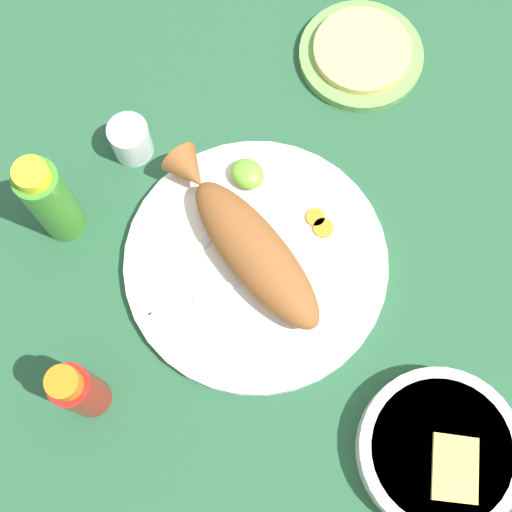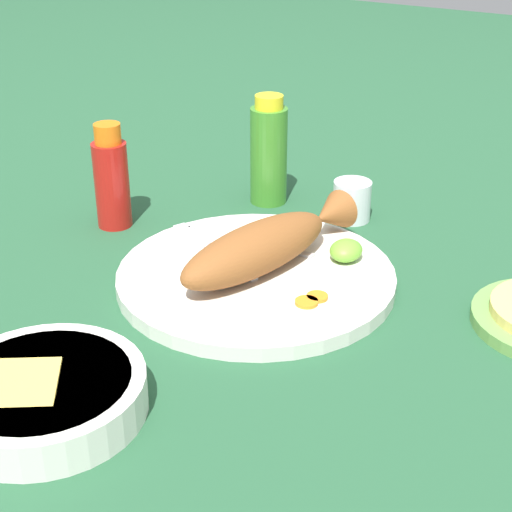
{
  "view_description": "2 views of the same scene",
  "coord_description": "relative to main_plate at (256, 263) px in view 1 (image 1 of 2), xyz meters",
  "views": [
    {
      "loc": [
        0.18,
        -0.21,
        0.89
      ],
      "look_at": [
        0.0,
        0.0,
        0.04
      ],
      "focal_mm": 50.0,
      "sensor_mm": 36.0,
      "label": 1
    },
    {
      "loc": [
        0.72,
        0.44,
        0.47
      ],
      "look_at": [
        0.0,
        0.0,
        0.04
      ],
      "focal_mm": 55.0,
      "sensor_mm": 36.0,
      "label": 2
    }
  ],
  "objects": [
    {
      "name": "carrot_slice_mid",
      "position": [
        0.02,
        0.1,
        0.01
      ],
      "size": [
        0.02,
        0.02,
        0.0
      ],
      "primitive_type": "cylinder",
      "color": "orange",
      "rests_on": "main_plate"
    },
    {
      "name": "ground_plane",
      "position": [
        0.0,
        0.0,
        -0.01
      ],
      "size": [
        4.0,
        4.0,
        0.0
      ],
      "primitive_type": "plane",
      "color": "#235133"
    },
    {
      "name": "fork_far",
      "position": [
        -0.06,
        -0.06,
        0.01
      ],
      "size": [
        0.02,
        0.19,
        0.0
      ],
      "rotation": [
        0.0,
        0.0,
        4.74
      ],
      "color": "silver",
      "rests_on": "main_plate"
    },
    {
      "name": "guacamole_bowl",
      "position": [
        0.32,
        -0.04,
        0.01
      ],
      "size": [
        0.19,
        0.19,
        0.05
      ],
      "color": "white",
      "rests_on": "ground_plane"
    },
    {
      "name": "tortilla_plate",
      "position": [
        -0.09,
        0.33,
        -0.0
      ],
      "size": [
        0.18,
        0.18,
        0.01
      ],
      "primitive_type": "cylinder",
      "color": "#6B9E4C",
      "rests_on": "ground_plane"
    },
    {
      "name": "tortilla_stack",
      "position": [
        -0.09,
        0.33,
        0.01
      ],
      "size": [
        0.14,
        0.14,
        0.01
      ],
      "primitive_type": "cylinder",
      "color": "#E0C666",
      "rests_on": "tortilla_plate"
    },
    {
      "name": "hot_sauce_bottle_green",
      "position": [
        -0.23,
        -0.12,
        0.07
      ],
      "size": [
        0.06,
        0.06,
        0.16
      ],
      "color": "#3D8428",
      "rests_on": "ground_plane"
    },
    {
      "name": "salt_cup",
      "position": [
        -0.24,
        0.02,
        0.02
      ],
      "size": [
        0.05,
        0.05,
        0.06
      ],
      "color": "silver",
      "rests_on": "ground_plane"
    },
    {
      "name": "hot_sauce_bottle_red",
      "position": [
        -0.04,
        -0.26,
        0.06
      ],
      "size": [
        0.05,
        0.05,
        0.15
      ],
      "color": "#B21914",
      "rests_on": "ground_plane"
    },
    {
      "name": "fried_fish",
      "position": [
        -0.02,
        0.0,
        0.04
      ],
      "size": [
        0.29,
        0.12,
        0.06
      ],
      "rotation": [
        0.0,
        0.0,
        -0.21
      ],
      "color": "brown",
      "rests_on": "main_plate"
    },
    {
      "name": "lime_wedge_main",
      "position": [
        -0.08,
        0.08,
        0.02
      ],
      "size": [
        0.05,
        0.04,
        0.03
      ],
      "primitive_type": "ellipsoid",
      "color": "#6BB233",
      "rests_on": "main_plate"
    },
    {
      "name": "main_plate",
      "position": [
        0.0,
        0.0,
        0.0
      ],
      "size": [
        0.34,
        0.34,
        0.02
      ],
      "primitive_type": "cylinder",
      "color": "silver",
      "rests_on": "ground_plane"
    },
    {
      "name": "fork_near",
      "position": [
        -0.02,
        -0.08,
        0.01
      ],
      "size": [
        0.09,
        0.18,
        0.0
      ],
      "rotation": [
        0.0,
        0.0,
        4.3
      ],
      "color": "silver",
      "rests_on": "main_plate"
    },
    {
      "name": "carrot_slice_near",
      "position": [
        0.04,
        0.09,
        0.01
      ],
      "size": [
        0.03,
        0.03,
        0.0
      ],
      "primitive_type": "cylinder",
      "color": "orange",
      "rests_on": "main_plate"
    }
  ]
}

